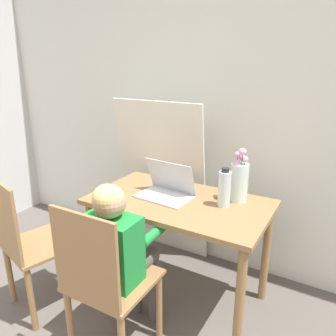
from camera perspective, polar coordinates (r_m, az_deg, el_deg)
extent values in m
cube|color=silver|center=(2.36, 11.94, 11.10)|extent=(6.40, 0.05, 2.50)
cube|color=olive|center=(2.04, 1.93, -5.97)|extent=(1.10, 0.63, 0.03)
cylinder|color=olive|center=(2.28, -12.95, -13.71)|extent=(0.05, 0.05, 0.68)
cylinder|color=olive|center=(1.86, 12.34, -22.08)|extent=(0.05, 0.05, 0.68)
cylinder|color=olive|center=(2.63, -5.10, -8.70)|extent=(0.05, 0.05, 0.68)
cylinder|color=olive|center=(2.27, 16.68, -14.13)|extent=(0.05, 0.05, 0.68)
cube|color=olive|center=(1.82, -9.37, -18.69)|extent=(0.41, 0.41, 0.02)
cube|color=olive|center=(1.57, -14.30, -15.15)|extent=(0.38, 0.02, 0.45)
cylinder|color=olive|center=(1.99, -1.55, -22.94)|extent=(0.04, 0.04, 0.43)
cylinder|color=olive|center=(2.15, -9.83, -19.70)|extent=(0.04, 0.04, 0.43)
cylinder|color=olive|center=(1.97, -16.67, -24.56)|extent=(0.04, 0.04, 0.43)
cube|color=olive|center=(2.24, -21.03, -12.16)|extent=(0.49, 0.49, 0.02)
cube|color=olive|center=(2.08, -26.58, -7.97)|extent=(0.37, 0.12, 0.45)
cylinder|color=olive|center=(2.29, -14.49, -17.45)|extent=(0.04, 0.04, 0.43)
cylinder|color=olive|center=(2.55, -18.47, -13.86)|extent=(0.04, 0.04, 0.43)
cylinder|color=olive|center=(2.18, -22.70, -20.38)|extent=(0.04, 0.04, 0.43)
cylinder|color=olive|center=(2.45, -25.86, -16.20)|extent=(0.04, 0.04, 0.43)
cube|color=#1E8438|center=(1.72, -9.70, -13.70)|extent=(0.29, 0.18, 0.35)
sphere|color=tan|center=(1.60, -10.19, -5.75)|extent=(0.17, 0.17, 0.17)
sphere|color=#D8BC72|center=(1.58, -10.58, -5.25)|extent=(0.14, 0.14, 0.14)
cylinder|color=#4C4742|center=(1.87, -5.02, -16.61)|extent=(0.09, 0.28, 0.09)
cylinder|color=#4C4742|center=(1.93, -8.28, -15.43)|extent=(0.09, 0.28, 0.09)
cylinder|color=#4C4742|center=(2.10, -2.55, -20.07)|extent=(0.07, 0.07, 0.45)
cylinder|color=#4C4742|center=(2.16, -5.60, -18.96)|extent=(0.07, 0.07, 0.45)
cylinder|color=#1E8438|center=(1.79, -2.36, -11.31)|extent=(0.06, 0.24, 0.06)
cylinder|color=#1E8438|center=(1.92, -8.62, -9.44)|extent=(0.06, 0.24, 0.06)
cube|color=#B2B2B7|center=(2.07, -0.70, -4.99)|extent=(0.35, 0.25, 0.01)
cube|color=silver|center=(2.06, -0.70, -4.84)|extent=(0.31, 0.18, 0.00)
cube|color=#B2B2B7|center=(2.08, 0.46, -1.52)|extent=(0.34, 0.11, 0.21)
cube|color=black|center=(2.08, 0.51, -1.46)|extent=(0.31, 0.09, 0.19)
cylinder|color=silver|center=(2.02, 12.27, -2.51)|extent=(0.11, 0.11, 0.23)
cylinder|color=#3D7A38|center=(2.01, 13.03, -1.52)|extent=(0.01, 0.01, 0.22)
sphere|color=#EA9EC6|center=(1.98, 13.26, 1.47)|extent=(0.04, 0.04, 0.04)
cylinder|color=#3D7A38|center=(2.03, 12.57, -1.18)|extent=(0.01, 0.01, 0.23)
sphere|color=#EA9EC6|center=(2.00, 12.79, 1.86)|extent=(0.04, 0.04, 0.04)
cylinder|color=#3D7A38|center=(2.02, 11.82, -0.99)|extent=(0.01, 0.01, 0.24)
sphere|color=#EA9EC6|center=(1.98, 12.04, 2.30)|extent=(0.04, 0.04, 0.04)
cylinder|color=#3D7A38|center=(2.00, 11.75, -1.88)|extent=(0.01, 0.01, 0.20)
sphere|color=#EA9EC6|center=(1.97, 11.93, 0.78)|extent=(0.04, 0.04, 0.04)
cylinder|color=#3D7A38|center=(1.98, 12.59, -1.00)|extent=(0.01, 0.01, 0.27)
sphere|color=#EA9EC6|center=(1.94, 12.87, 2.76)|extent=(0.05, 0.05, 0.05)
cylinder|color=silver|center=(1.93, 9.79, -3.67)|extent=(0.07, 0.07, 0.21)
cylinder|color=#262628|center=(1.89, 9.98, -0.34)|extent=(0.04, 0.04, 0.02)
cube|color=silver|center=(2.59, -1.15, -2.10)|extent=(0.75, 0.19, 1.26)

